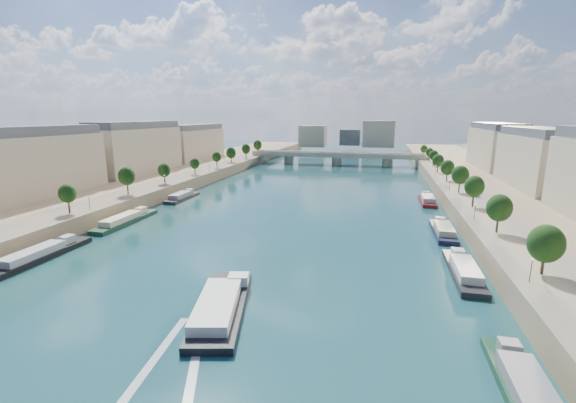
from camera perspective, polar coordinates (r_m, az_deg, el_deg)
The scene contains 17 objects.
ground at distance 127.93m, azimuth 0.53°, elevation -1.65°, with size 700.00×700.00×0.00m, color #0D303B.
quay_left at distance 159.46m, azimuth -25.56°, elevation 0.89°, with size 44.00×520.00×5.00m, color #9E8460.
quay_right at distance 131.78m, azimuth 32.71°, elevation -2.16°, with size 44.00×520.00×5.00m, color #9E8460.
pave_left at distance 150.04m, azimuth -21.19°, elevation 1.60°, with size 14.00×520.00×0.10m, color gray.
pave_right at distance 126.99m, azimuth 26.46°, elevation -0.77°, with size 14.00×520.00×0.10m, color gray.
trees_left at distance 149.68m, azimuth -20.29°, elevation 3.76°, with size 4.80×268.80×8.26m.
trees_right at distance 135.17m, azimuth 24.96°, elevation 2.47°, with size 4.80×268.80×8.26m.
lamps_left at distance 138.97m, azimuth -22.07°, elevation 1.85°, with size 0.36×200.36×4.28m.
lamps_right at distance 130.31m, azimuth 24.19°, elevation 1.00°, with size 0.36×200.36×4.28m.
buildings_left at distance 174.98m, azimuth -26.87°, elevation 6.34°, with size 16.00×226.00×23.20m.
buildings_right at distance 145.26m, azimuth 36.72°, elevation 4.16°, with size 16.00×226.00×23.20m.
skyline at distance 341.58m, azimuth 9.56°, elevation 9.66°, with size 79.00×42.00×22.00m.
bridge at distance 253.42m, azimuth 7.23°, elevation 6.57°, with size 112.00×12.00×8.15m.
tour_barge at distance 66.77m, azimuth -9.85°, elevation -14.95°, with size 13.11×26.54×3.62m.
wake at distance 54.71m, azimuth -17.31°, elevation -23.32°, with size 13.64×25.96×0.04m.
moored_barges_left at distance 101.04m, azimuth -34.56°, elevation -7.41°, with size 5.00×157.55×3.60m.
moored_barges_right at distance 83.49m, azimuth 25.05°, elevation -10.25°, with size 5.00×158.38×3.60m.
Camera 1 is at (28.00, -20.73, 31.69)m, focal length 24.00 mm.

